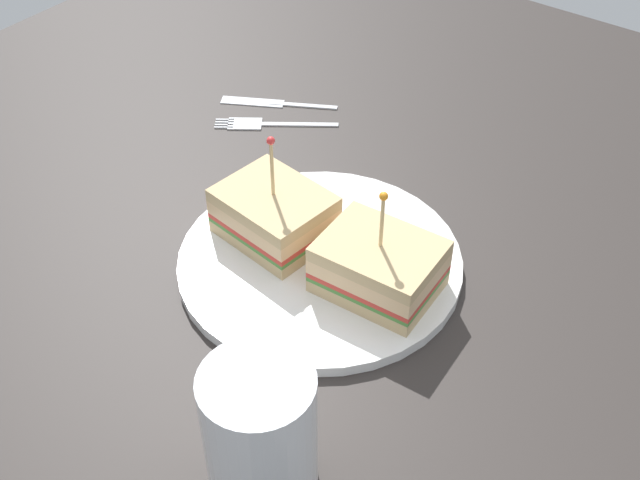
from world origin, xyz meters
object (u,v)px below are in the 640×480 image
sandwich_half_back (377,268)px  knife (272,102)px  sandwich_half_front (273,215)px  drink_glass (261,439)px  fork (262,123)px  plate (320,262)px

sandwich_half_back → knife: (25.89, -17.94, -3.17)cm
sandwich_half_back → sandwich_half_front: bearing=-0.8°
sandwich_half_front → drink_glass: 23.94cm
sandwich_half_front → knife: (14.96, -17.78, -3.14)cm
knife → sandwich_half_back: bearing=145.3°
drink_glass → knife: 47.34cm
sandwich_half_back → fork: bearing=-30.3°
drink_glass → fork: (27.74, -32.86, -4.64)cm
sandwich_half_front → plate: bearing=-178.3°
sandwich_half_back → drink_glass: 19.18cm
plate → sandwich_half_back: sandwich_half_back is taller
plate → fork: plate is taller
drink_glass → sandwich_half_front: bearing=-52.4°
plate → knife: 26.61cm
sandwich_half_front → knife: size_ratio=0.88×
sandwich_half_front → sandwich_half_back: sandwich_half_front is taller
plate → fork: size_ratio=2.15×
plate → drink_glass: drink_glass is taller
sandwich_half_back → fork: sandwich_half_back is taller
plate → sandwich_half_front: 5.71cm
sandwich_half_back → drink_glass: sandwich_half_back is taller
sandwich_half_front → knife: 23.45cm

